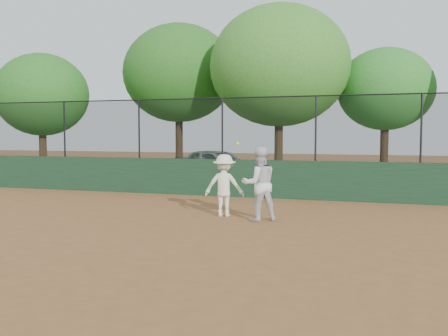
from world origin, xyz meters
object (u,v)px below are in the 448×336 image
(player_main, at_px, (224,185))
(tree_1, at_px, (179,73))
(tree_2, at_px, (279,66))
(parked_car, at_px, (218,166))
(tree_0, at_px, (42,95))
(player_second, at_px, (259,184))
(tree_3, at_px, (386,89))

(player_main, relative_size, tree_1, 0.25)
(tree_1, xyz_separation_m, tree_2, (5.27, -1.53, -0.06))
(parked_car, height_order, tree_0, tree_0)
(player_second, xyz_separation_m, tree_3, (2.72, 10.99, 3.02))
(tree_0, distance_m, tree_2, 11.08)
(player_second, relative_size, tree_3, 0.31)
(parked_car, bearing_deg, tree_0, 112.74)
(tree_0, bearing_deg, tree_2, 7.21)
(tree_2, bearing_deg, player_second, -80.78)
(parked_car, height_order, player_second, player_second)
(player_second, bearing_deg, tree_0, -65.21)
(tree_0, distance_m, tree_3, 15.47)
(tree_0, bearing_deg, tree_3, 10.00)
(parked_car, xyz_separation_m, tree_1, (-3.07, 3.14, 4.23))
(tree_2, relative_size, tree_3, 1.32)
(tree_3, bearing_deg, player_second, -103.89)
(parked_car, bearing_deg, player_main, -135.92)
(parked_car, xyz_separation_m, player_second, (3.77, -8.08, 0.15))
(parked_car, xyz_separation_m, tree_0, (-8.75, 0.22, 3.11))
(tree_0, xyz_separation_m, tree_3, (15.24, 2.69, 0.06))
(player_main, bearing_deg, tree_3, 70.88)
(tree_0, height_order, tree_1, tree_1)
(tree_0, bearing_deg, player_second, -33.56)
(player_main, xyz_separation_m, tree_0, (-11.55, 7.95, 3.06))
(tree_1, distance_m, tree_2, 5.48)
(player_second, height_order, tree_2, tree_2)
(parked_car, distance_m, tree_0, 9.29)
(tree_3, bearing_deg, tree_2, -163.13)
(tree_2, height_order, tree_3, tree_2)
(player_main, relative_size, tree_3, 0.33)
(tree_2, bearing_deg, parked_car, -143.71)
(tree_1, relative_size, tree_2, 0.98)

